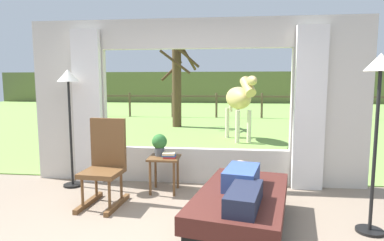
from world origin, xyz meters
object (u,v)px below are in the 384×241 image
object	(u,v)px
potted_plant	(159,143)
recliner_sofa	(242,209)
reclining_person	(242,183)
side_table	(164,163)
rocking_chair	(105,163)
horse	(239,99)
floor_lamp_left	(69,93)
floor_lamp_right	(379,89)
book_stack	(169,155)
pasture_tree	(177,80)

from	to	relation	value
potted_plant	recliner_sofa	bearing A→B (deg)	-44.64
reclining_person	side_table	distance (m)	1.56
rocking_chair	horse	world-z (taller)	horse
side_table	horse	size ratio (longest dim) A/B	0.29
floor_lamp_left	reclining_person	bearing A→B (deg)	-25.74
recliner_sofa	side_table	xyz separation A→B (m)	(-1.07, 1.08, 0.21)
reclining_person	floor_lamp_right	distance (m)	1.69
potted_plant	floor_lamp_left	xyz separation A→B (m)	(-1.38, 0.03, 0.73)
floor_lamp_right	potted_plant	bearing A→B (deg)	156.69
recliner_sofa	rocking_chair	distance (m)	1.86
floor_lamp_right	reclining_person	bearing A→B (deg)	-175.59
recliner_sofa	book_stack	size ratio (longest dim) A/B	9.15
floor_lamp_right	horse	xyz separation A→B (m)	(-1.22, 5.22, -0.37)
pasture_tree	floor_lamp_left	bearing A→B (deg)	-95.13
potted_plant	book_stack	size ratio (longest dim) A/B	1.58
rocking_chair	side_table	xyz separation A→B (m)	(0.68, 0.53, -0.12)
recliner_sofa	pasture_tree	xyz separation A→B (m)	(-1.93, 7.78, 1.46)
rocking_chair	floor_lamp_right	bearing A→B (deg)	-4.66
recliner_sofa	potted_plant	size ratio (longest dim) A/B	5.78
recliner_sofa	rocking_chair	bearing A→B (deg)	174.58
recliner_sofa	potted_plant	world-z (taller)	potted_plant
rocking_chair	floor_lamp_right	xyz separation A→B (m)	(3.11, -0.49, 0.97)
reclining_person	floor_lamp_right	bearing A→B (deg)	16.42
reclining_person	recliner_sofa	bearing A→B (deg)	102.01
side_table	floor_lamp_left	xyz separation A→B (m)	(-1.46, 0.09, 1.01)
rocking_chair	pasture_tree	world-z (taller)	pasture_tree
recliner_sofa	reclining_person	size ratio (longest dim) A/B	1.29
floor_lamp_left	book_stack	bearing A→B (deg)	-5.88
rocking_chair	horse	bearing A→B (deg)	72.60
reclining_person	pasture_tree	world-z (taller)	pasture_tree
reclining_person	pasture_tree	distance (m)	8.15
reclining_person	floor_lamp_left	size ratio (longest dim) A/B	0.80
floor_lamp_right	pasture_tree	xyz separation A→B (m)	(-3.29, 7.72, 0.16)
reclining_person	floor_lamp_left	distance (m)	2.95
rocking_chair	horse	xyz separation A→B (m)	(1.89, 4.73, 0.61)
reclining_person	floor_lamp_left	bearing A→B (deg)	166.27
rocking_chair	floor_lamp_right	distance (m)	3.29
recliner_sofa	floor_lamp_right	size ratio (longest dim) A/B	0.98
recliner_sofa	floor_lamp_right	bearing A→B (deg)	14.36
reclining_person	book_stack	xyz separation A→B (m)	(-0.98, 1.06, 0.04)
horse	floor_lamp_right	bearing A→B (deg)	84.86
floor_lamp_left	pasture_tree	distance (m)	6.64
side_table	floor_lamp_right	bearing A→B (deg)	-22.80
book_stack	floor_lamp_left	xyz separation A→B (m)	(-1.54, 0.16, 0.88)
recliner_sofa	reclining_person	xyz separation A→B (m)	(0.00, -0.05, 0.30)
floor_lamp_right	pasture_tree	distance (m)	8.40
recliner_sofa	side_table	distance (m)	1.53
book_stack	floor_lamp_right	bearing A→B (deg)	-22.20
book_stack	floor_lamp_left	bearing A→B (deg)	174.12
recliner_sofa	horse	xyz separation A→B (m)	(0.14, 5.28, 0.94)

